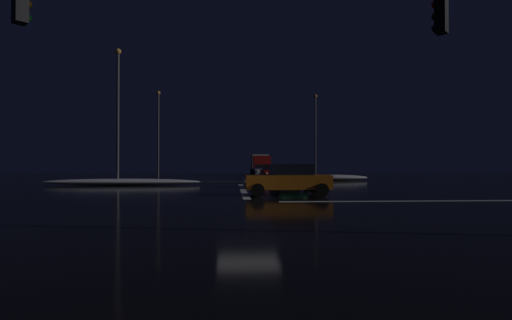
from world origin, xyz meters
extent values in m
cube|color=black|center=(0.00, 0.00, -0.05)|extent=(120.00, 120.00, 0.10)
cube|color=white|center=(0.00, 8.08, 0.00)|extent=(0.35, 13.82, 0.01)
cube|color=yellow|center=(0.00, 19.68, 0.00)|extent=(22.00, 0.15, 0.01)
cube|color=white|center=(8.18, 0.00, 0.00)|extent=(13.82, 0.40, 0.01)
ellipsoid|color=white|center=(-8.88, 13.76, 0.24)|extent=(11.64, 1.50, 0.49)
ellipsoid|color=white|center=(8.88, 20.90, 0.29)|extent=(6.91, 1.50, 0.58)
cube|color=#14512D|center=(3.11, 10.07, 0.67)|extent=(1.80, 4.20, 0.70)
cube|color=black|center=(3.11, 10.27, 1.29)|extent=(1.60, 2.00, 0.55)
cylinder|color=black|center=(4.01, 8.52, 0.32)|extent=(0.22, 0.64, 0.64)
cylinder|color=black|center=(2.21, 8.52, 0.32)|extent=(0.22, 0.64, 0.64)
cylinder|color=black|center=(4.01, 11.62, 0.32)|extent=(0.22, 0.64, 0.64)
cylinder|color=black|center=(2.21, 11.62, 0.32)|extent=(0.22, 0.64, 0.64)
sphere|color=#F9EFC6|center=(3.76, 7.95, 0.72)|extent=(0.22, 0.22, 0.22)
sphere|color=#F9EFC6|center=(2.46, 7.95, 0.72)|extent=(0.22, 0.22, 0.22)
cube|color=black|center=(3.51, 16.01, 0.67)|extent=(1.80, 4.20, 0.70)
cube|color=black|center=(3.51, 16.21, 1.29)|extent=(1.60, 2.00, 0.55)
cylinder|color=black|center=(4.41, 14.46, 0.32)|extent=(0.22, 0.64, 0.64)
cylinder|color=black|center=(2.61, 14.46, 0.32)|extent=(0.22, 0.64, 0.64)
cylinder|color=black|center=(4.41, 17.56, 0.32)|extent=(0.22, 0.64, 0.64)
cylinder|color=black|center=(2.61, 17.56, 0.32)|extent=(0.22, 0.64, 0.64)
sphere|color=#F9EFC6|center=(4.16, 13.89, 0.72)|extent=(0.22, 0.22, 0.22)
sphere|color=#F9EFC6|center=(2.86, 13.89, 0.72)|extent=(0.22, 0.22, 0.22)
cube|color=maroon|center=(3.20, 22.76, 0.67)|extent=(1.80, 4.20, 0.70)
cube|color=black|center=(3.20, 22.96, 1.29)|extent=(1.60, 2.00, 0.55)
cylinder|color=black|center=(4.10, 21.21, 0.32)|extent=(0.22, 0.64, 0.64)
cylinder|color=black|center=(2.30, 21.21, 0.32)|extent=(0.22, 0.64, 0.64)
cylinder|color=black|center=(4.10, 24.31, 0.32)|extent=(0.22, 0.64, 0.64)
cylinder|color=black|center=(2.30, 24.31, 0.32)|extent=(0.22, 0.64, 0.64)
sphere|color=#F9EFC6|center=(3.85, 20.64, 0.72)|extent=(0.22, 0.22, 0.22)
sphere|color=#F9EFC6|center=(2.55, 20.64, 0.72)|extent=(0.22, 0.22, 0.22)
cube|color=navy|center=(3.75, 28.32, 0.67)|extent=(1.80, 4.20, 0.70)
cube|color=black|center=(3.75, 28.52, 1.29)|extent=(1.60, 2.00, 0.55)
cylinder|color=black|center=(4.65, 26.77, 0.32)|extent=(0.22, 0.64, 0.64)
cylinder|color=black|center=(2.85, 26.77, 0.32)|extent=(0.22, 0.64, 0.64)
cylinder|color=black|center=(4.65, 29.87, 0.32)|extent=(0.22, 0.64, 0.64)
cylinder|color=black|center=(2.85, 29.87, 0.32)|extent=(0.22, 0.64, 0.64)
sphere|color=#F9EFC6|center=(4.40, 26.20, 0.72)|extent=(0.22, 0.22, 0.22)
sphere|color=#F9EFC6|center=(3.10, 26.20, 0.72)|extent=(0.22, 0.22, 0.22)
cube|color=#B7B7BC|center=(3.15, 34.80, 0.67)|extent=(1.80, 4.20, 0.70)
cube|color=black|center=(3.15, 35.00, 1.29)|extent=(1.60, 2.00, 0.55)
cylinder|color=black|center=(4.05, 33.25, 0.32)|extent=(0.22, 0.64, 0.64)
cylinder|color=black|center=(2.25, 33.25, 0.32)|extent=(0.22, 0.64, 0.64)
cylinder|color=black|center=(4.05, 36.35, 0.32)|extent=(0.22, 0.64, 0.64)
cylinder|color=black|center=(2.25, 36.35, 0.32)|extent=(0.22, 0.64, 0.64)
sphere|color=#F9EFC6|center=(3.80, 32.68, 0.72)|extent=(0.22, 0.22, 0.22)
sphere|color=#F9EFC6|center=(2.50, 32.68, 0.72)|extent=(0.22, 0.22, 0.22)
cube|color=red|center=(3.50, 38.87, 1.63)|extent=(2.40, 2.20, 2.30)
cube|color=silver|center=(3.50, 43.37, 1.78)|extent=(2.40, 5.00, 2.60)
cylinder|color=black|center=(4.70, 39.47, 0.48)|extent=(0.28, 0.96, 0.96)
cylinder|color=black|center=(2.30, 39.47, 0.48)|extent=(0.28, 0.96, 0.96)
cylinder|color=black|center=(4.70, 44.17, 0.48)|extent=(0.28, 0.96, 0.96)
cylinder|color=black|center=(2.30, 44.17, 0.48)|extent=(0.28, 0.96, 0.96)
sphere|color=#F9EFC6|center=(4.35, 37.72, 1.03)|extent=(0.26, 0.26, 0.26)
sphere|color=#F9EFC6|center=(2.65, 37.72, 1.03)|extent=(0.26, 0.26, 0.26)
cube|color=#C66014|center=(2.10, 3.45, 0.67)|extent=(4.20, 1.80, 0.70)
cube|color=black|center=(2.30, 3.45, 1.29)|extent=(2.00, 1.60, 0.55)
cylinder|color=black|center=(0.55, 2.55, 0.32)|extent=(0.64, 0.22, 0.64)
cylinder|color=black|center=(0.55, 4.35, 0.32)|extent=(0.64, 0.22, 0.64)
cylinder|color=black|center=(3.65, 2.55, 0.32)|extent=(0.64, 0.22, 0.64)
cylinder|color=black|center=(3.65, 4.35, 0.32)|extent=(0.64, 0.22, 0.64)
sphere|color=#F9EFC6|center=(-0.02, 2.80, 0.72)|extent=(0.22, 0.22, 0.22)
sphere|color=#F9EFC6|center=(-0.02, 4.10, 0.72)|extent=(0.22, 0.22, 0.22)
cube|color=black|center=(5.28, -5.28, 5.79)|extent=(0.46, 0.46, 1.05)
sphere|color=red|center=(5.17, -5.17, 6.14)|extent=(0.22, 0.22, 0.22)
sphere|color=black|center=(5.17, -5.17, 5.79)|extent=(0.22, 0.22, 0.22)
sphere|color=black|center=(5.17, -5.17, 5.45)|extent=(0.22, 0.22, 0.22)
cube|color=black|center=(-5.96, -5.96, 5.59)|extent=(0.46, 0.46, 1.05)
sphere|color=black|center=(-5.84, -5.84, 5.59)|extent=(0.22, 0.22, 0.22)
sphere|color=black|center=(-5.84, -5.84, 5.24)|extent=(0.22, 0.22, 0.22)
cylinder|color=#424247|center=(-9.18, 13.68, 4.91)|extent=(0.20, 0.20, 9.83)
sphere|color=#F9AD47|center=(-9.18, 13.68, 10.01)|extent=(0.44, 0.44, 0.44)
cylinder|color=#424247|center=(9.18, 29.68, 4.73)|extent=(0.20, 0.20, 9.47)
sphere|color=#F9AD47|center=(9.18, 29.68, 9.65)|extent=(0.44, 0.44, 0.44)
cylinder|color=#424247|center=(-9.18, 29.68, 4.83)|extent=(0.20, 0.20, 9.67)
sphere|color=#F9AD47|center=(-9.18, 29.68, 9.85)|extent=(0.44, 0.44, 0.44)
camera|label=1|loc=(-0.67, -16.02, 1.52)|focal=27.47mm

